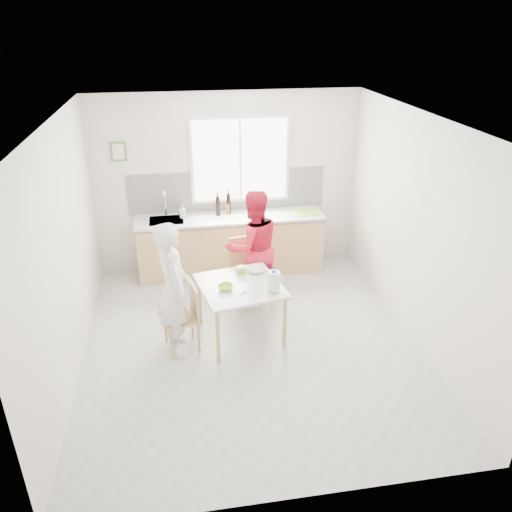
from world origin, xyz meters
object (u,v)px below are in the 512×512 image
Objects in this scene: person_red at (253,248)px; milk_jug at (274,281)px; chair_left at (186,314)px; person_white at (174,289)px; chair_far at (245,267)px; wine_bottle_b at (218,206)px; wine_bottle_a at (228,203)px; bowl_green at (226,287)px; bowl_white at (256,270)px; dining_table at (240,290)px.

person_red is 1.06m from milk_jug.
person_white reaches higher than chair_left.
wine_bottle_b is at bearing 94.32° from chair_far.
wine_bottle_a is (0.87, 2.06, 0.26)m from person_white.
chair_left reaches higher than bowl_green.
person_white is 7.21× the size of bowl_white.
person_white reaches higher than bowl_white.
dining_table is 0.67× the size of person_white.
milk_jug is at bearing -76.34° from bowl_white.
chair_far is 1.06m from bowl_green.
chair_far is 0.32m from person_red.
wine_bottle_b is at bearing 152.37° from chair_left.
chair_left is at bearing -174.78° from bowl_green.
wine_bottle_a reaches higher than dining_table.
dining_table is at bearing -113.12° from chair_far.
person_white is 2.25m from wine_bottle_a.
bowl_white is at bearing 104.22° from chair_left.
chair_far is 1.16m from wine_bottle_b.
bowl_white is at bearing -95.01° from chair_far.
milk_jug is at bearing -103.99° from person_white.
wine_bottle_b is at bearing 91.37° from milk_jug.
milk_jug is at bearing -29.84° from dining_table.
person_red reaches higher than wine_bottle_b.
chair_left is 1.42m from person_red.
dining_table is 0.91m from person_red.
chair_far is at bearing 68.78° from bowl_green.
bowl_green is at bearing -93.02° from wine_bottle_b.
person_white reaches higher than milk_jug.
chair_far is 1.19m from wine_bottle_a.
wine_bottle_b is (0.10, 1.94, 0.31)m from bowl_green.
person_red is at bearing 83.09° from milk_jug.
chair_left is at bearing -110.39° from wine_bottle_a.
person_red is at bearing 62.76° from bowl_green.
bowl_green is 1.97m from wine_bottle_b.
milk_jug is (0.08, -1.06, 0.06)m from person_red.
bowl_white is at bearing -77.95° from wine_bottle_b.
person_red reaches higher than wine_bottle_a.
person_red is at bearing 84.95° from bowl_white.
dining_table is 3.47× the size of wine_bottle_a.
chair_left is 0.51× the size of person_white.
chair_far reaches higher than bowl_white.
person_white is 5.15× the size of wine_bottle_a.
wine_bottle_a is (0.08, 1.91, 0.43)m from dining_table.
bowl_white is (-0.05, -0.54, -0.05)m from person_red.
chair_far is at bearing 96.07° from bowl_white.
chair_left is at bearing 34.23° from person_red.
chair_far is at bearing 88.64° from milk_jug.
dining_table is 0.71m from chair_left.
wine_bottle_a reaches higher than bowl_green.
person_red is at bearing -23.98° from chair_far.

